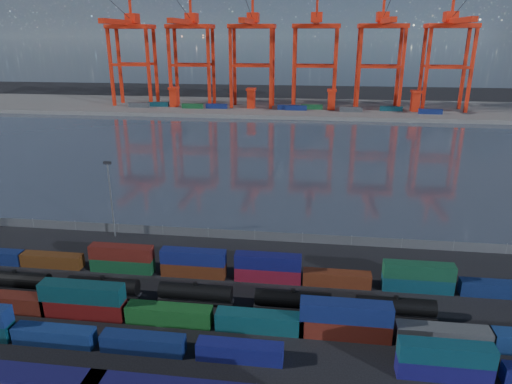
# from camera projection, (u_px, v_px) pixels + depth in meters

# --- Properties ---
(ground) EXTENTS (700.00, 700.00, 0.00)m
(ground) POSITION_uv_depth(u_px,v_px,m) (231.00, 316.00, 69.80)
(ground) COLOR black
(ground) RESTS_ON ground
(harbor_water) EXTENTS (700.00, 700.00, 0.00)m
(harbor_water) POSITION_uv_depth(u_px,v_px,m) (282.00, 153.00, 168.31)
(harbor_water) COLOR #313A47
(harbor_water) RESTS_ON ground
(far_quay) EXTENTS (700.00, 70.00, 2.00)m
(far_quay) POSITION_uv_depth(u_px,v_px,m) (296.00, 108.00, 266.51)
(far_quay) COLOR #514F4C
(far_quay) RESTS_ON ground
(container_row_south) EXTENTS (139.35, 2.34, 4.99)m
(container_row_south) POSITION_uv_depth(u_px,v_px,m) (196.00, 344.00, 60.70)
(container_row_south) COLOR #46494B
(container_row_south) RESTS_ON ground
(container_row_mid) EXTENTS (129.46, 2.61, 5.57)m
(container_row_mid) POSITION_uv_depth(u_px,v_px,m) (285.00, 321.00, 65.61)
(container_row_mid) COLOR #120F4F
(container_row_mid) RESTS_ON ground
(container_row_north) EXTENTS (141.03, 2.35, 5.01)m
(container_row_north) POSITION_uv_depth(u_px,v_px,m) (237.00, 268.00, 80.15)
(container_row_north) COLOR navy
(container_row_north) RESTS_ON ground
(tanker_string) EXTENTS (89.68, 2.62, 3.74)m
(tanker_string) POSITION_uv_depth(u_px,v_px,m) (149.00, 290.00, 73.65)
(tanker_string) COLOR black
(tanker_string) RESTS_ON ground
(waterfront_fence) EXTENTS (160.12, 0.12, 2.20)m
(waterfront_fence) POSITION_uv_depth(u_px,v_px,m) (255.00, 236.00, 95.75)
(waterfront_fence) COLOR #595B5E
(waterfront_fence) RESTS_ON ground
(yard_light_mast) EXTENTS (1.60, 0.40, 16.60)m
(yard_light_mast) POSITION_uv_depth(u_px,v_px,m) (111.00, 195.00, 94.87)
(yard_light_mast) COLOR slate
(yard_light_mast) RESTS_ON ground
(gantry_cranes) EXTENTS (200.51, 48.98, 66.33)m
(gantry_cranes) POSITION_uv_depth(u_px,v_px,m) (284.00, 36.00, 248.25)
(gantry_cranes) COLOR red
(gantry_cranes) RESTS_ON ground
(quay_containers) EXTENTS (172.58, 10.99, 2.60)m
(quay_containers) POSITION_uv_depth(u_px,v_px,m) (275.00, 107.00, 253.47)
(quay_containers) COLOR navy
(quay_containers) RESTS_ON far_quay
(straddle_carriers) EXTENTS (140.00, 7.00, 11.10)m
(straddle_carriers) POSITION_uv_depth(u_px,v_px,m) (291.00, 98.00, 255.22)
(straddle_carriers) COLOR red
(straddle_carriers) RESTS_ON far_quay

